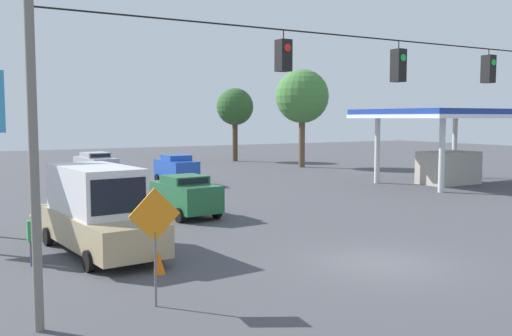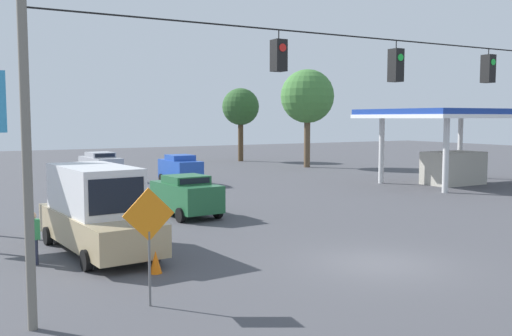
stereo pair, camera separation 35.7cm
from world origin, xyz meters
name	(u,v)px [view 1 (the left image)]	position (x,y,z in m)	size (l,w,h in m)	color
ground_plane	(381,263)	(0.00, 0.00, 0.00)	(140.00, 140.00, 0.00)	#47474C
overhead_signal_span	(398,113)	(-0.05, 0.55, 4.61)	(20.42, 0.38, 7.52)	slate
sedan_green_withflow_mid	(185,195)	(1.87, -10.80, 0.98)	(2.32, 3.98, 1.88)	#236038
sedan_blue_oncoming_deep	(176,169)	(-2.64, -22.67, 1.03)	(1.93, 4.02, 1.99)	#234CB2
box_truck_tan_parked_shoulder	(97,210)	(7.12, -5.93, 1.42)	(2.83, 6.67, 2.87)	tan
sedan_silver_withflow_deep	(96,166)	(1.41, -27.74, 1.05)	(2.29, 4.57, 2.03)	#A8AAB2
traffic_cone_nearest	(159,262)	(6.34, -2.36, 0.33)	(0.37, 0.37, 0.66)	orange
traffic_cone_second	(123,241)	(6.34, -5.72, 0.33)	(0.37, 0.37, 0.66)	orange
traffic_cone_third	(92,227)	(6.61, -8.67, 0.33)	(0.37, 0.37, 0.66)	orange
traffic_cone_fourth	(76,215)	(6.48, -11.88, 0.33)	(0.37, 0.37, 0.66)	orange
gas_station	(450,130)	(-18.65, -13.58, 3.68)	(11.13, 8.11, 5.04)	navy
work_zone_sign	(155,224)	(7.44, 0.31, 1.99)	(1.27, 0.06, 2.84)	slate
pedestrian	(34,239)	(9.26, -5.14, 0.81)	(0.40, 0.28, 1.63)	#2D334C
tree_horizon_left	(235,107)	(-15.89, -38.85, 5.54)	(3.79, 3.79, 7.51)	#4C3823
tree_horizon_right	(302,97)	(-17.69, -29.45, 6.35)	(4.82, 4.82, 8.82)	brown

